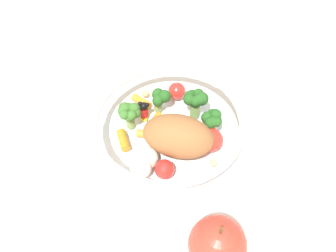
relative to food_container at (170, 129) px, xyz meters
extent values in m
plane|color=silver|center=(-0.02, 0.00, -0.03)|extent=(2.40, 2.40, 0.00)
cylinder|color=white|center=(0.00, 0.01, -0.03)|extent=(0.20, 0.20, 0.01)
torus|color=white|center=(0.00, 0.01, 0.02)|extent=(0.21, 0.21, 0.01)
ellipsoid|color=#935B33|center=(0.01, -0.02, 0.01)|extent=(0.11, 0.08, 0.06)
cylinder|color=#7FAD5B|center=(-0.06, 0.02, -0.01)|extent=(0.01, 0.01, 0.02)
sphere|color=#386B28|center=(-0.05, 0.02, 0.01)|extent=(0.02, 0.02, 0.02)
sphere|color=#386B28|center=(-0.05, 0.03, 0.01)|extent=(0.02, 0.02, 0.02)
sphere|color=#386B28|center=(-0.06, 0.03, 0.01)|extent=(0.01, 0.01, 0.01)
sphere|color=#386B28|center=(-0.06, 0.03, 0.01)|extent=(0.02, 0.02, 0.02)
sphere|color=#386B28|center=(-0.07, 0.02, 0.01)|extent=(0.02, 0.02, 0.02)
sphere|color=#386B28|center=(-0.06, 0.02, 0.01)|extent=(0.01, 0.01, 0.01)
sphere|color=#386B28|center=(-0.06, 0.02, 0.01)|extent=(0.01, 0.01, 0.01)
sphere|color=#386B28|center=(-0.05, 0.02, 0.01)|extent=(0.01, 0.01, 0.01)
cylinder|color=#8EB766|center=(-0.02, 0.05, -0.01)|extent=(0.01, 0.01, 0.02)
sphere|color=#23561E|center=(-0.01, 0.05, 0.01)|extent=(0.02, 0.02, 0.02)
sphere|color=#23561E|center=(-0.01, 0.06, 0.01)|extent=(0.02, 0.02, 0.02)
sphere|color=#23561E|center=(-0.02, 0.06, 0.01)|extent=(0.02, 0.02, 0.02)
sphere|color=#23561E|center=(-0.02, 0.05, 0.01)|extent=(0.02, 0.02, 0.02)
sphere|color=#23561E|center=(-0.01, 0.05, 0.01)|extent=(0.01, 0.01, 0.01)
cylinder|color=#7FAD5B|center=(0.06, 0.01, -0.01)|extent=(0.01, 0.01, 0.02)
sphere|color=#23561E|center=(0.07, 0.01, 0.01)|extent=(0.01, 0.01, 0.01)
sphere|color=#23561E|center=(0.06, 0.02, 0.01)|extent=(0.02, 0.02, 0.02)
sphere|color=#23561E|center=(0.06, 0.02, 0.01)|extent=(0.01, 0.01, 0.01)
sphere|color=#23561E|center=(0.06, 0.02, 0.01)|extent=(0.01, 0.01, 0.01)
sphere|color=#23561E|center=(0.05, 0.01, 0.01)|extent=(0.02, 0.02, 0.02)
sphere|color=#23561E|center=(0.06, 0.01, 0.01)|extent=(0.02, 0.02, 0.02)
sphere|color=#23561E|center=(0.06, 0.00, 0.01)|extent=(0.02, 0.02, 0.02)
sphere|color=#23561E|center=(0.06, 0.01, 0.01)|extent=(0.01, 0.01, 0.01)
cylinder|color=#7FAD5B|center=(0.04, 0.04, -0.01)|extent=(0.01, 0.01, 0.03)
sphere|color=#23561E|center=(0.04, 0.04, 0.02)|extent=(0.02, 0.02, 0.02)
sphere|color=#23561E|center=(0.04, 0.05, 0.02)|extent=(0.02, 0.02, 0.02)
sphere|color=#23561E|center=(0.03, 0.05, 0.01)|extent=(0.02, 0.02, 0.02)
sphere|color=#23561E|center=(0.03, 0.05, 0.02)|extent=(0.02, 0.02, 0.02)
sphere|color=#23561E|center=(0.03, 0.04, 0.02)|extent=(0.02, 0.02, 0.02)
sphere|color=#23561E|center=(0.04, 0.04, 0.02)|extent=(0.02, 0.02, 0.02)
sphere|color=#23561E|center=(0.04, 0.04, 0.02)|extent=(0.02, 0.02, 0.02)
sphere|color=silver|center=(-0.03, -0.05, -0.01)|extent=(0.02, 0.02, 0.02)
sphere|color=silver|center=(-0.03, -0.04, -0.01)|extent=(0.03, 0.03, 0.03)
sphere|color=silver|center=(-0.04, -0.04, -0.01)|extent=(0.02, 0.02, 0.02)
sphere|color=silver|center=(-0.04, -0.04, -0.01)|extent=(0.02, 0.02, 0.02)
sphere|color=silver|center=(-0.04, -0.05, -0.01)|extent=(0.02, 0.02, 0.02)
sphere|color=silver|center=(-0.04, -0.06, -0.01)|extent=(0.03, 0.03, 0.03)
sphere|color=silver|center=(-0.03, -0.05, 0.00)|extent=(0.02, 0.02, 0.02)
cube|color=yellow|center=(-0.04, 0.04, -0.02)|extent=(0.01, 0.02, 0.00)
cylinder|color=red|center=(-0.04, 0.04, -0.01)|extent=(0.01, 0.01, 0.02)
sphere|color=black|center=(-0.04, 0.04, 0.00)|extent=(0.01, 0.01, 0.01)
sphere|color=black|center=(-0.03, 0.04, 0.01)|extent=(0.01, 0.01, 0.01)
sphere|color=black|center=(-0.04, 0.04, 0.01)|extent=(0.01, 0.01, 0.01)
cylinder|color=orange|center=(-0.07, -0.01, -0.01)|extent=(0.02, 0.03, 0.01)
cylinder|color=orange|center=(-0.04, 0.07, -0.02)|extent=(0.03, 0.03, 0.01)
cylinder|color=orange|center=(0.00, 0.03, -0.02)|extent=(0.02, 0.03, 0.01)
cylinder|color=orange|center=(-0.03, 0.00, -0.02)|extent=(0.03, 0.02, 0.01)
cylinder|color=orange|center=(-0.02, 0.02, -0.02)|extent=(0.03, 0.03, 0.01)
sphere|color=red|center=(-0.01, -0.06, -0.01)|extent=(0.03, 0.03, 0.03)
sphere|color=red|center=(0.01, 0.08, -0.01)|extent=(0.03, 0.03, 0.03)
sphere|color=red|center=(0.06, -0.02, 0.00)|extent=(0.03, 0.03, 0.03)
sphere|color=tan|center=(-0.07, 0.05, -0.02)|extent=(0.01, 0.01, 0.01)
sphere|color=tan|center=(0.04, 0.07, -0.02)|extent=(0.01, 0.01, 0.01)
sphere|color=#D1B775|center=(0.06, -0.05, -0.02)|extent=(0.01, 0.01, 0.01)
sphere|color=#D1B775|center=(0.04, 0.01, -0.02)|extent=(0.01, 0.01, 0.01)
sphere|color=#D1B775|center=(-0.04, 0.08, -0.02)|extent=(0.01, 0.01, 0.01)
sphere|color=tan|center=(-0.02, 0.08, -0.02)|extent=(0.01, 0.01, 0.01)
sphere|color=#BC3828|center=(0.05, -0.17, 0.00)|extent=(0.07, 0.07, 0.07)
cylinder|color=brown|center=(0.05, -0.17, 0.04)|extent=(0.00, 0.00, 0.01)
camera|label=1|loc=(0.00, -0.34, 0.44)|focal=42.12mm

